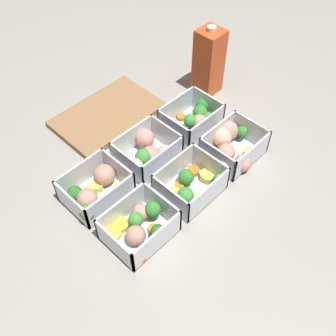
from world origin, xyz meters
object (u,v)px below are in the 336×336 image
(container_far_right, at_px, (194,119))
(container_near_left, at_px, (140,226))
(container_near_center, at_px, (191,185))
(container_near_right, at_px, (230,147))
(juice_carton, at_px, (209,62))
(container_far_left, at_px, (95,190))
(container_far_center, at_px, (146,152))

(container_far_right, bearing_deg, container_near_left, -157.43)
(container_near_center, bearing_deg, container_far_right, 39.46)
(container_near_right, xyz_separation_m, juice_carton, (0.16, 0.21, 0.07))
(container_far_left, bearing_deg, container_near_left, -86.94)
(container_far_left, bearing_deg, juice_carton, 8.79)
(container_far_left, xyz_separation_m, container_far_center, (0.16, 0.00, -0.00))
(container_near_right, relative_size, juice_carton, 0.77)
(container_near_right, bearing_deg, container_far_left, 156.75)
(juice_carton, bearing_deg, container_near_center, -145.00)
(container_far_center, bearing_deg, container_near_center, -89.70)
(container_far_left, relative_size, juice_carton, 0.71)
(container_far_center, bearing_deg, juice_carton, 12.99)
(juice_carton, bearing_deg, container_near_right, -126.57)
(container_near_left, height_order, container_far_right, same)
(container_far_left, xyz_separation_m, container_far_right, (0.33, -0.01, 0.00))
(container_near_center, distance_m, container_far_left, 0.22)
(container_near_center, relative_size, container_far_right, 0.99)
(container_near_left, bearing_deg, container_far_right, 22.57)
(container_near_left, height_order, juice_carton, juice_carton)
(container_near_left, relative_size, juice_carton, 0.69)
(container_near_left, distance_m, juice_carton, 0.52)
(container_near_left, distance_m, container_far_right, 0.35)
(container_far_center, distance_m, juice_carton, 0.33)
(container_far_right, height_order, juice_carton, juice_carton)
(container_near_center, distance_m, container_far_right, 0.22)
(container_near_right, height_order, juice_carton, juice_carton)
(container_near_center, distance_m, container_near_right, 0.15)
(container_near_right, distance_m, container_far_left, 0.35)
(container_near_left, height_order, container_far_center, same)
(container_far_left, bearing_deg, container_near_center, -41.43)
(container_near_left, relative_size, container_near_center, 0.92)
(container_near_right, bearing_deg, container_near_center, -177.23)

